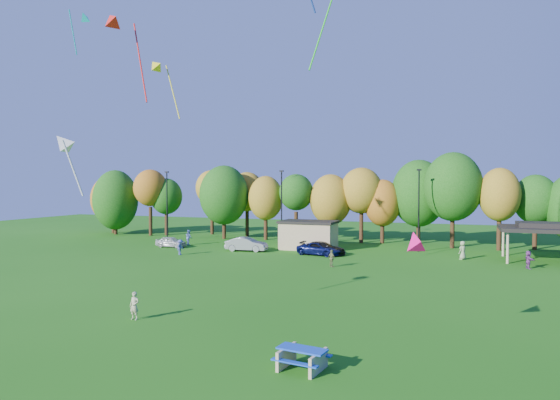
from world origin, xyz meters
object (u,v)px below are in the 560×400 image
(picnic_table, at_px, (302,357))
(car_d, at_px, (323,248))
(car_b, at_px, (246,244))
(car_c, at_px, (320,249))
(car_a, at_px, (171,242))
(kite_flyer, at_px, (134,306))

(picnic_table, distance_m, car_d, 32.41)
(car_b, bearing_deg, car_c, -97.16)
(car_a, bearing_deg, car_c, -88.75)
(kite_flyer, xyz_separation_m, car_c, (3.17, 27.33, -0.11))
(car_d, bearing_deg, picnic_table, -167.37)
(car_a, xyz_separation_m, car_b, (9.68, -0.01, 0.13))
(picnic_table, height_order, kite_flyer, kite_flyer)
(picnic_table, height_order, car_b, car_b)
(car_c, bearing_deg, car_d, -29.82)
(car_c, bearing_deg, car_a, 101.48)
(picnic_table, xyz_separation_m, kite_flyer, (-10.94, 3.89, 0.27))
(picnic_table, distance_m, car_c, 32.18)
(kite_flyer, height_order, car_a, kite_flyer)
(picnic_table, relative_size, car_a, 0.60)
(kite_flyer, distance_m, car_c, 27.51)
(kite_flyer, bearing_deg, car_d, 83.35)
(kite_flyer, xyz_separation_m, car_b, (-5.28, 27.53, -0.01))
(car_c, distance_m, car_d, 0.42)
(picnic_table, height_order, car_c, car_c)
(kite_flyer, relative_size, car_c, 0.33)
(car_b, height_order, car_d, car_b)
(car_b, distance_m, car_d, 8.73)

